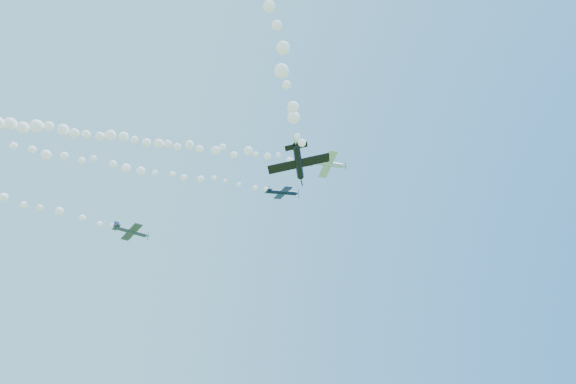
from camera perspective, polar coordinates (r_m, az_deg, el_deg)
name	(u,v)px	position (r m, az deg, el deg)	size (l,w,h in m)	color
plane_white	(328,164)	(87.40, 4.73, 3.35)	(7.17, 7.59, 2.20)	silver
smoke_trail_white	(116,137)	(85.30, -19.76, 6.11)	(67.66, 17.37, 3.02)	white
plane_navy	(283,192)	(95.70, -0.65, -0.05)	(7.25, 7.47, 2.27)	black
smoke_trail_navy	(40,152)	(94.43, -27.34, 4.21)	(83.91, 13.03, 2.81)	white
plane_grey	(131,231)	(85.10, -18.07, -4.47)	(6.28, 6.65, 1.89)	#394453
plane_black	(299,163)	(53.73, 1.26, 3.49)	(6.64, 6.27, 2.45)	black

